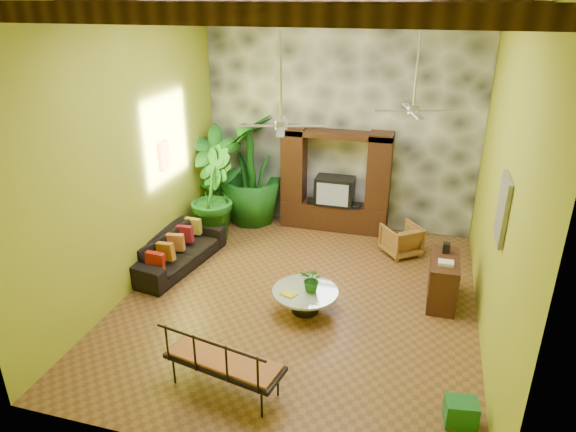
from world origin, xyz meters
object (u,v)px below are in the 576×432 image
(wicker_armchair, at_px, (401,240))
(tall_plant_a, at_px, (216,178))
(ceiling_fan_front, at_px, (281,111))
(side_console, at_px, (443,281))
(iron_bench, at_px, (222,361))
(entertainment_center, at_px, (335,188))
(ceiling_fan_back, at_px, (414,97))
(tall_plant_b, at_px, (211,195))
(sofa, at_px, (176,250))
(tall_plant_c, at_px, (251,170))
(coffee_table, at_px, (305,298))
(green_bin, at_px, (461,412))

(wicker_armchair, relative_size, tall_plant_a, 0.30)
(ceiling_fan_front, height_order, side_console, ceiling_fan_front)
(ceiling_fan_front, height_order, iron_bench, ceiling_fan_front)
(entertainment_center, xyz_separation_m, ceiling_fan_back, (1.60, -1.94, 2.44))
(wicker_armchair, bearing_deg, tall_plant_b, -33.07)
(sofa, bearing_deg, tall_plant_b, 0.56)
(ceiling_fan_front, relative_size, wicker_armchair, 2.66)
(iron_bench, bearing_deg, ceiling_fan_back, 72.96)
(side_console, bearing_deg, tall_plant_c, 150.95)
(tall_plant_a, height_order, side_console, tall_plant_a)
(coffee_table, distance_m, side_console, 2.41)
(ceiling_fan_back, xyz_separation_m, iron_bench, (-2.00, -3.72, -2.87))
(sofa, xyz_separation_m, iron_bench, (2.25, -3.08, 0.20))
(ceiling_fan_back, distance_m, tall_plant_c, 4.52)
(ceiling_fan_back, bearing_deg, sofa, -171.39)
(ceiling_fan_front, bearing_deg, iron_bench, -95.48)
(entertainment_center, xyz_separation_m, iron_bench, (-0.40, -5.66, -0.43))
(sofa, distance_m, green_bin, 5.98)
(tall_plant_c, relative_size, coffee_table, 2.29)
(tall_plant_b, relative_size, iron_bench, 1.19)
(wicker_armchair, height_order, green_bin, wicker_armchair)
(ceiling_fan_back, distance_m, tall_plant_a, 4.99)
(entertainment_center, distance_m, iron_bench, 5.69)
(ceiling_fan_back, bearing_deg, tall_plant_c, 152.69)
(tall_plant_b, bearing_deg, tall_plant_c, 65.49)
(ceiling_fan_front, bearing_deg, green_bin, -32.48)
(entertainment_center, xyz_separation_m, tall_plant_a, (-2.62, -0.53, 0.19))
(tall_plant_a, bearing_deg, iron_bench, -66.63)
(wicker_armchair, height_order, tall_plant_a, tall_plant_a)
(tall_plant_b, bearing_deg, side_console, -15.11)
(coffee_table, height_order, iron_bench, iron_bench)
(wicker_armchair, bearing_deg, iron_bench, 29.51)
(green_bin, bearing_deg, ceiling_fan_front, 147.52)
(ceiling_fan_front, xyz_separation_m, coffee_table, (0.38, 0.08, -3.15))
(ceiling_fan_front, bearing_deg, coffee_table, 11.31)
(tall_plant_b, relative_size, green_bin, 5.17)
(ceiling_fan_back, bearing_deg, entertainment_center, 129.57)
(ceiling_fan_front, xyz_separation_m, wicker_armchair, (1.78, 2.65, -3.08))
(tall_plant_c, relative_size, iron_bench, 1.49)
(ceiling_fan_back, height_order, sofa, ceiling_fan_back)
(tall_plant_b, xyz_separation_m, side_console, (4.84, -1.31, -0.59))
(tall_plant_b, height_order, tall_plant_c, tall_plant_c)
(tall_plant_a, bearing_deg, coffee_table, -46.29)
(ceiling_fan_back, height_order, side_console, ceiling_fan_back)
(tall_plant_c, bearing_deg, green_bin, -48.80)
(ceiling_fan_front, xyz_separation_m, tall_plant_a, (-2.42, 3.01, -2.25))
(side_console, bearing_deg, ceiling_fan_front, -158.71)
(sofa, relative_size, green_bin, 5.88)
(tall_plant_c, xyz_separation_m, side_console, (4.34, -2.42, -0.85))
(ceiling_fan_front, height_order, coffee_table, ceiling_fan_front)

